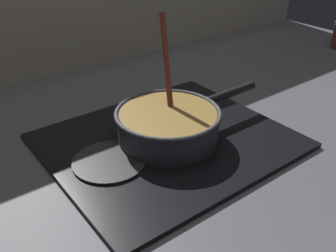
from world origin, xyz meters
name	(u,v)px	position (x,y,z in m)	size (l,w,h in m)	color
ground	(233,186)	(0.00, 0.00, -0.02)	(2.40, 1.60, 0.04)	#4C4C51
hob_plate	(168,141)	(-0.03, 0.20, 0.01)	(0.56, 0.48, 0.01)	black
burner_ring	(168,137)	(-0.03, 0.20, 0.02)	(0.20, 0.20, 0.01)	#592D0C
spare_burner	(109,161)	(-0.19, 0.20, 0.01)	(0.16, 0.16, 0.01)	#262628
cooking_pan	(169,124)	(-0.02, 0.20, 0.05)	(0.42, 0.25, 0.28)	#38383D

